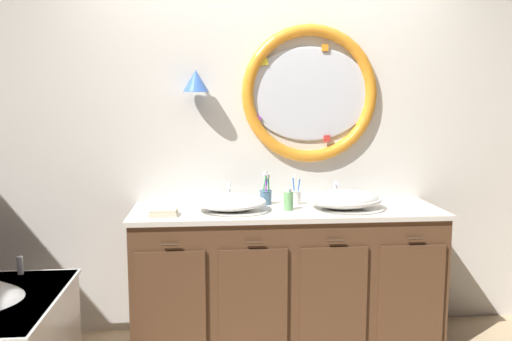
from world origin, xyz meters
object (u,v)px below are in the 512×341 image
sink_basin_left (230,202)px  folded_hand_towel (164,212)px  soap_dispenser (289,200)px  toothbrush_holder_right (295,196)px  sink_basin_right (344,199)px  toothbrush_holder_left (266,196)px

sink_basin_left → folded_hand_towel: 0.42m
soap_dispenser → folded_hand_towel: 0.78m
soap_dispenser → toothbrush_holder_right: bearing=67.2°
sink_basin_left → toothbrush_holder_right: toothbrush_holder_right is taller
folded_hand_towel → sink_basin_left: bearing=13.6°
sink_basin_right → sink_basin_left: bearing=180.0°
toothbrush_holder_right → soap_dispenser: (-0.07, -0.17, 0.01)m
toothbrush_holder_left → folded_hand_towel: 0.71m
sink_basin_right → toothbrush_holder_left: size_ratio=2.13×
soap_dispenser → folded_hand_towel: soap_dispenser is taller
sink_basin_left → soap_dispenser: bearing=-1.3°
soap_dispenser → sink_basin_right: bearing=1.3°
sink_basin_right → folded_hand_towel: bearing=-175.1°
toothbrush_holder_right → soap_dispenser: size_ratio=1.40×
toothbrush_holder_right → folded_hand_towel: bearing=-162.8°
sink_basin_right → toothbrush_holder_right: (-0.29, 0.16, -0.01)m
sink_basin_left → soap_dispenser: size_ratio=3.14×
sink_basin_right → toothbrush_holder_left: bearing=158.8°
sink_basin_right → toothbrush_holder_right: toothbrush_holder_right is taller
sink_basin_left → folded_hand_towel: bearing=-166.4°
sink_basin_left → toothbrush_holder_left: toothbrush_holder_left is taller
soap_dispenser → folded_hand_towel: (-0.77, -0.09, -0.04)m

